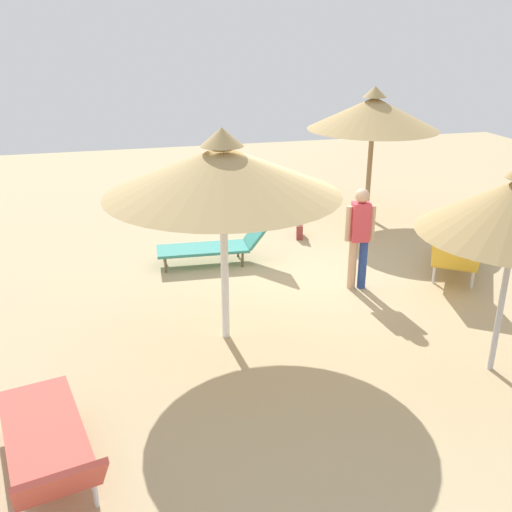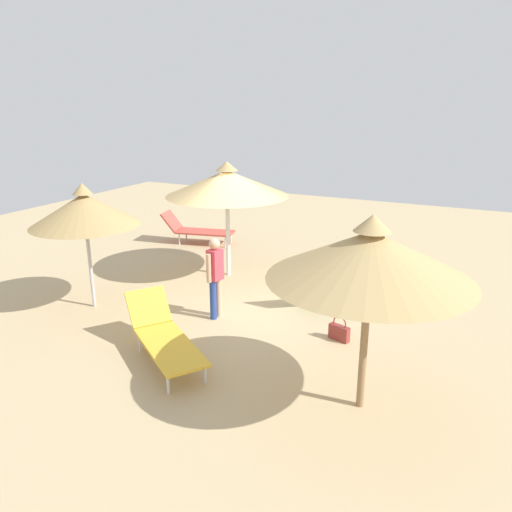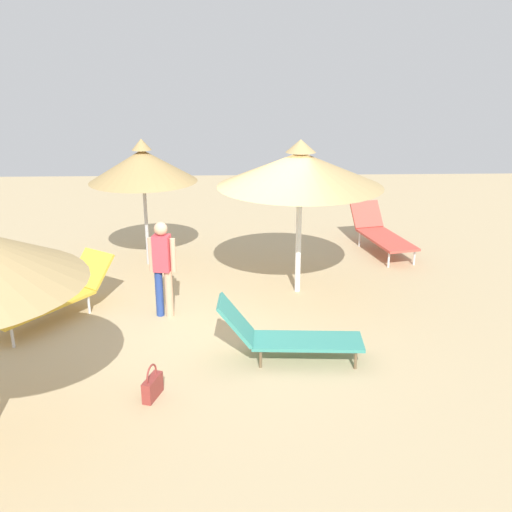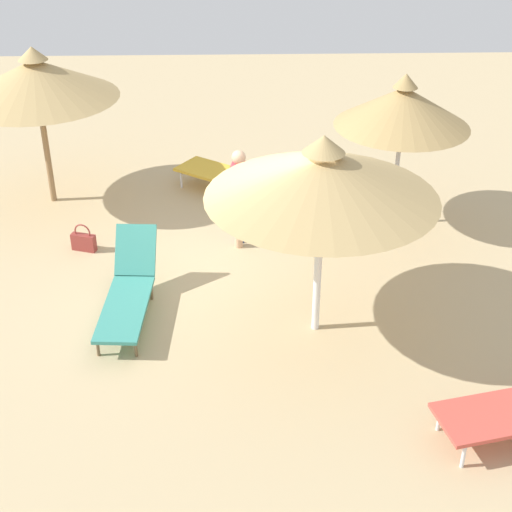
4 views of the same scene
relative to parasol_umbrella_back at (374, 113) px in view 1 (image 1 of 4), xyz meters
name	(u,v)px [view 1 (image 1 of 4)]	position (x,y,z in m)	size (l,w,h in m)	color
ground	(280,295)	(3.18, -2.88, -2.26)	(24.00, 24.00, 0.10)	tan
parasol_umbrella_back	(374,113)	(0.00, 0.00, 0.00)	(2.68, 2.68, 2.74)	olive
parasol_umbrella_far_right	(222,170)	(4.29, -3.97, 0.05)	(2.88, 2.88, 2.76)	white
lounge_chair_edge	(221,243)	(1.77, -3.54, -1.83)	(0.70, 2.06, 0.91)	teal
lounge_chair_near_left	(48,446)	(6.53, -6.02, -1.78)	(2.22, 1.13, 0.92)	#CC4C3F
lounge_chair_near_right	(457,252)	(3.25, 0.10, -1.79)	(2.20, 1.84, 0.89)	gold
person_standing_front	(360,233)	(3.30, -1.67, -1.30)	(0.26, 0.45, 1.61)	tan
handbag	(300,229)	(0.84, -1.80, -2.05)	(0.41, 0.23, 0.46)	maroon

